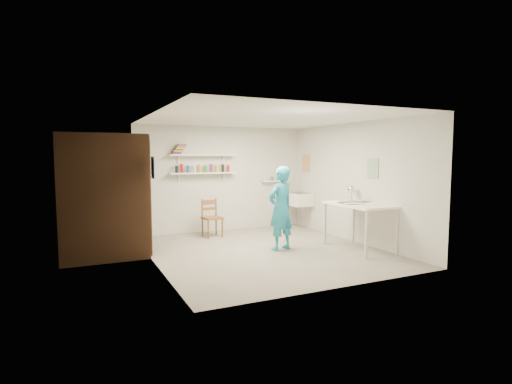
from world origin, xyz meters
name	(u,v)px	position (x,y,z in m)	size (l,w,h in m)	color
floor	(265,251)	(0.00, 0.00, -0.01)	(4.00, 4.50, 0.02)	slate
ceiling	(266,118)	(0.00, 0.00, 2.41)	(4.00, 4.50, 0.02)	silver
wall_back	(222,179)	(0.00, 2.26, 1.20)	(4.00, 0.02, 2.40)	silver
wall_front	(343,198)	(0.00, -2.26, 1.20)	(4.00, 0.02, 2.40)	silver
wall_left	(152,190)	(-2.01, 0.00, 1.20)	(0.02, 4.50, 2.40)	silver
wall_right	(355,182)	(2.01, 0.00, 1.20)	(0.02, 4.50, 2.40)	silver
doorway_recess	(143,196)	(-1.99, 1.05, 1.00)	(0.02, 0.90, 2.00)	black
corridor_box	(102,195)	(-2.70, 1.05, 1.05)	(1.40, 1.50, 2.10)	brown
door_lintel	(143,138)	(-1.97, 1.05, 2.05)	(0.06, 1.05, 0.10)	brown
door_jamb_near	(149,199)	(-1.97, 0.55, 1.00)	(0.06, 0.10, 2.00)	brown
door_jamb_far	(140,194)	(-1.97, 1.55, 1.00)	(0.06, 0.10, 2.00)	brown
shelf_lower	(203,173)	(-0.50, 2.13, 1.35)	(1.50, 0.22, 0.03)	white
shelf_upper	(203,155)	(-0.50, 2.13, 1.75)	(1.50, 0.22, 0.03)	white
ledge_shelf	(275,181)	(1.35, 2.17, 1.12)	(0.70, 0.14, 0.03)	white
poster_left	(153,168)	(-1.99, 0.05, 1.55)	(0.01, 0.28, 0.36)	#334C7F
poster_right_a	(306,163)	(1.99, 1.80, 1.55)	(0.01, 0.34, 0.42)	#995933
poster_right_b	(373,168)	(1.99, -0.55, 1.50)	(0.01, 0.30, 0.38)	#3F724C
belfast_sink	(299,199)	(1.75, 1.70, 0.70)	(0.48, 0.60, 0.30)	white
man	(281,208)	(0.31, -0.02, 0.77)	(0.56, 0.37, 1.55)	teal
wall_clock	(279,193)	(0.37, 0.19, 1.03)	(0.28, 0.28, 0.04)	beige
wooden_chair	(212,218)	(-0.47, 1.60, 0.41)	(0.38, 0.37, 0.82)	brown
work_table	(359,226)	(1.64, -0.62, 0.43)	(0.77, 1.28, 0.86)	white
desk_lamp	(352,189)	(1.85, -0.11, 1.08)	(0.16, 0.16, 0.16)	silver
spray_cans	(203,169)	(-0.50, 2.13, 1.45)	(1.32, 0.06, 0.17)	black
book_stack	(179,149)	(-1.03, 2.13, 1.88)	(0.32, 0.14, 0.22)	red
ledge_pots	(275,179)	(1.35, 2.17, 1.18)	(0.48, 0.07, 0.09)	silver
papers	(360,203)	(1.64, -0.62, 0.87)	(0.30, 0.22, 0.02)	silver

